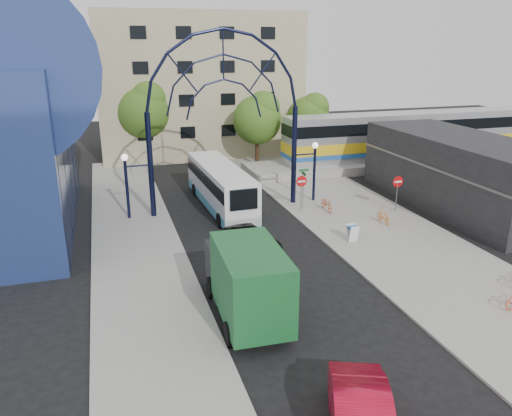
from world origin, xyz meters
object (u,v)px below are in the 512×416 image
object	(u,v)px
street_name_sign	(304,180)
tree_north_c	(310,115)
sandwich_board	(353,231)
do_not_enter_sign	(398,185)
train_car	(412,135)
bike_near_a	(327,204)
tree_north_a	(259,117)
bike_near_b	(383,216)
gateway_arch	(224,85)
black_suv	(252,239)
tree_north_b	(144,109)
stop_sign	(301,185)
city_bus	(220,186)
green_truck	(245,279)

from	to	relation	value
street_name_sign	tree_north_c	xyz separation A→B (m)	(6.92, 15.33, 2.15)
sandwich_board	do_not_enter_sign	bearing A→B (deg)	36.68
do_not_enter_sign	train_car	size ratio (longest dim) A/B	0.10
bike_near_a	do_not_enter_sign	bearing A→B (deg)	-16.56
tree_north_a	bike_near_b	distance (m)	18.45
gateway_arch	bike_near_a	size ratio (longest dim) A/B	7.37
tree_north_c	bike_near_a	xyz separation A→B (m)	(-5.57, -16.38, -3.67)
black_suv	sandwich_board	bearing A→B (deg)	-20.44
tree_north_b	stop_sign	bearing A→B (deg)	-64.17
black_suv	bike_near_a	size ratio (longest dim) A/B	2.34
street_name_sign	train_car	distance (m)	17.55
city_bus	sandwich_board	bearing A→B (deg)	-59.13
street_name_sign	bike_near_b	size ratio (longest dim) A/B	1.82
gateway_arch	street_name_sign	distance (m)	8.38
street_name_sign	tree_north_c	bearing A→B (deg)	65.69
gateway_arch	tree_north_a	size ratio (longest dim) A/B	1.95
street_name_sign	bike_near_a	world-z (taller)	street_name_sign
train_car	sandwich_board	bearing A→B (deg)	-131.95
do_not_enter_sign	tree_north_b	distance (m)	25.09
sandwich_board	bike_near_b	distance (m)	3.97
tree_north_c	bike_near_b	distance (m)	20.38
tree_north_a	tree_north_b	bearing A→B (deg)	158.20
train_car	bike_near_a	bearing A→B (deg)	-142.14
sandwich_board	green_truck	xyz separation A→B (m)	(-8.18, -5.90, 0.95)
city_bus	bike_near_b	bearing A→B (deg)	-38.62
tree_north_a	tree_north_c	size ratio (longest dim) A/B	1.08
stop_sign	train_car	bearing A→B (deg)	33.34
tree_north_b	green_truck	distance (m)	30.10
tree_north_a	tree_north_c	xyz separation A→B (m)	(6.00, 2.00, -0.33)
tree_north_a	black_suv	bearing A→B (deg)	-108.42
street_name_sign	city_bus	world-z (taller)	city_bus
tree_north_c	train_car	bearing A→B (deg)	-36.96
gateway_arch	black_suv	xyz separation A→B (m)	(-0.25, -7.21, -7.95)
tree_north_a	city_bus	xyz separation A→B (m)	(-6.30, -11.04, -3.06)
black_suv	gateway_arch	bearing A→B (deg)	75.48
stop_sign	train_car	world-z (taller)	train_car
stop_sign	tree_north_a	distance (m)	14.23
tree_north_b	bike_near_b	bearing A→B (deg)	-59.55
sandwich_board	bike_near_b	world-z (taller)	sandwich_board
gateway_arch	bike_near_a	world-z (taller)	gateway_arch
train_car	bike_near_a	xyz separation A→B (m)	(-13.45, -10.46, -2.29)
gateway_arch	street_name_sign	size ratio (longest dim) A/B	4.87
tree_north_c	do_not_enter_sign	bearing A→B (deg)	-93.58
stop_sign	bike_near_b	distance (m)	5.82
sandwich_board	bike_near_a	bearing A→B (deg)	80.32
city_bus	black_suv	bearing A→B (deg)	-92.60
stop_sign	green_truck	bearing A→B (deg)	-121.76
sandwich_board	bike_near_a	size ratio (longest dim) A/B	0.53
tree_north_b	green_truck	bearing A→B (deg)	-87.52
city_bus	gateway_arch	bearing A→B (deg)	-80.76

